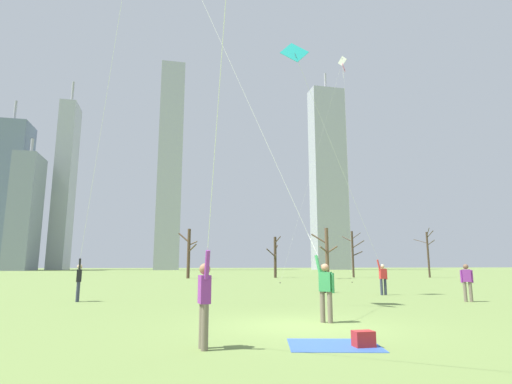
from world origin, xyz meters
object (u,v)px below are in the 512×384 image
distant_kite_drifting_right_white (335,88)px  bare_tree_rightmost (353,252)px  kite_flyer_foreground_right_teal (359,217)px  bystander_strolling_midfield (467,281)px  bare_tree_center (327,251)px  bare_tree_left_of_center (189,252)px  kite_flyer_foreground_left_red (86,233)px  picnic_spot (351,341)px  distant_kite_high_overhead_pink (345,94)px  kite_flyer_midfield_left_yellow (217,126)px  kite_flyer_midfield_right_purple (264,148)px  bare_tree_far_right_edge (428,252)px  bystander_far_off_by_trees (323,277)px  bare_tree_right_of_center (275,256)px

distant_kite_drifting_right_white → bare_tree_rightmost: distant_kite_drifting_right_white is taller
kite_flyer_foreground_right_teal → bystander_strolling_midfield: kite_flyer_foreground_right_teal is taller
bare_tree_center → bare_tree_left_of_center: bare_tree_center is taller
kite_flyer_foreground_left_red → bare_tree_left_of_center: kite_flyer_foreground_left_red is taller
bare_tree_center → picnic_spot: bearing=-111.7°
distant_kite_high_overhead_pink → kite_flyer_midfield_left_yellow: bearing=-120.1°
kite_flyer_midfield_right_purple → bare_tree_far_right_edge: size_ratio=2.93×
distant_kite_drifting_right_white → bare_tree_center: 20.20m
picnic_spot → distant_kite_drifting_right_white: bearing=66.1°
kite_flyer_midfield_right_purple → bare_tree_center: size_ratio=3.06×
distant_kite_high_overhead_pink → bare_tree_center: bearing=75.3°
kite_flyer_foreground_left_red → bare_tree_center: bearing=50.2°
bystander_far_off_by_trees → bare_tree_left_of_center: size_ratio=0.28×
bare_tree_far_right_edge → bystander_strolling_midfield: bearing=-123.0°
kite_flyer_foreground_right_teal → distant_kite_drifting_right_white: bearing=71.0°
bare_tree_right_of_center → bare_tree_rightmost: size_ratio=0.87×
kite_flyer_midfield_right_purple → bare_tree_rightmost: 42.05m
kite_flyer_foreground_left_red → picnic_spot: 13.40m
bare_tree_center → bare_tree_right_of_center: bearing=136.9°
bystander_far_off_by_trees → distant_kite_drifting_right_white: bearing=59.6°
kite_flyer_foreground_left_red → kite_flyer_midfield_left_yellow: size_ratio=0.96×
bystander_strolling_midfield → picnic_spot: 12.29m
bare_tree_right_of_center → bare_tree_left_of_center: 10.81m
bare_tree_center → bare_tree_rightmost: 6.18m
kite_flyer_midfield_left_yellow → distant_kite_high_overhead_pink: (13.98, 24.10, 12.29)m
bystander_far_off_by_trees → distant_kite_drifting_right_white: 18.60m
bystander_far_off_by_trees → distant_kite_drifting_right_white: distant_kite_drifting_right_white is taller
bare_tree_rightmost → bare_tree_center: bearing=-145.1°
distant_kite_drifting_right_white → bare_tree_center: (4.60, 14.18, -13.63)m
distant_kite_high_overhead_pink → bystander_strolling_midfield: bearing=-96.7°
kite_flyer_midfield_right_purple → bare_tree_rightmost: kite_flyer_midfield_right_purple is taller
kite_flyer_foreground_right_teal → bare_tree_rightmost: bearing=64.9°
bare_tree_rightmost → bystander_far_off_by_trees: bearing=-119.2°
kite_flyer_midfield_left_yellow → kite_flyer_midfield_right_purple: 5.98m
kite_flyer_foreground_right_teal → kite_flyer_foreground_left_red: (-13.58, -1.26, -1.15)m
bystander_strolling_midfield → bare_tree_far_right_edge: 36.31m
kite_flyer_foreground_right_teal → distant_kite_high_overhead_pink: bearing=66.9°
bystander_far_off_by_trees → bare_tree_left_of_center: bearing=103.1°
bare_tree_right_of_center → distant_kite_high_overhead_pink: bearing=-86.3°
distant_kite_high_overhead_pink → bare_tree_left_of_center: bearing=122.8°
bystander_far_off_by_trees → bare_tree_rightmost: size_ratio=0.28×
bare_tree_rightmost → bare_tree_left_of_center: bare_tree_rightmost is taller
bystander_strolling_midfield → bare_tree_right_of_center: 34.11m
kite_flyer_foreground_right_teal → bare_tree_right_of_center: 29.94m
kite_flyer_midfield_left_yellow → bare_tree_center: bearing=65.2°
kite_flyer_foreground_left_red → distant_kite_high_overhead_pink: distant_kite_high_overhead_pink is taller
bare_tree_center → kite_flyer_foreground_left_red: bearing=-129.8°
bare_tree_left_of_center → bare_tree_right_of_center: bearing=2.1°
kite_flyer_midfield_left_yellow → bare_tree_left_of_center: (1.96, 42.74, -0.85)m
kite_flyer_midfield_left_yellow → distant_kite_high_overhead_pink: 30.45m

